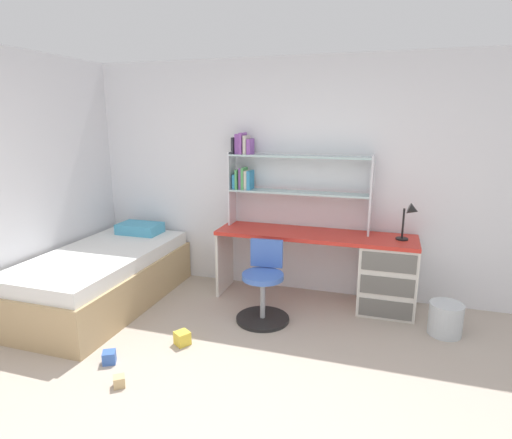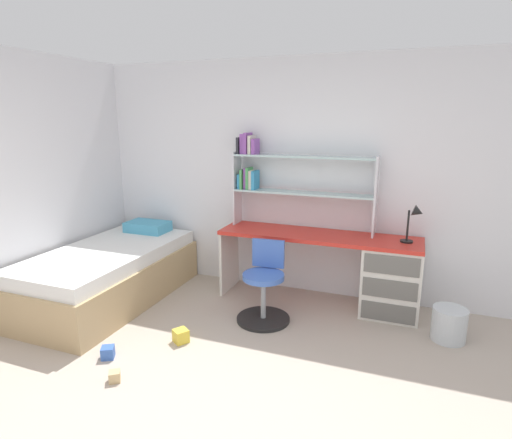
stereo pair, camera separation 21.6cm
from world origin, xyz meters
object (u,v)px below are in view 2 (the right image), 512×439
Objects in this scene: toy_block_yellow_0 at (181,336)px; toy_block_blue_2 at (108,352)px; desk at (371,271)px; bookshelf_hutch at (282,174)px; bed_platform at (109,274)px; waste_bin at (449,324)px; swivel_chair at (264,290)px; desk_lamp at (415,218)px; toy_block_natural_1 at (115,376)px.

toy_block_yellow_0 is 1.17× the size of toy_block_blue_2.
desk is 17.68× the size of toy_block_yellow_0.
desk is at bearing -8.30° from bookshelf_hutch.
bed_platform is 6.73× the size of waste_bin.
swivel_chair is 1.50m from toy_block_blue_2.
waste_bin is at bearing 7.24° from swivel_chair.
bed_platform is (-3.04, -0.72, -0.72)m from desk_lamp.
toy_block_yellow_0 is (-0.54, -0.67, -0.24)m from swivel_chair.
bookshelf_hutch is at bearing 70.79° from toy_block_yellow_0.
swivel_chair is at bearing -156.89° from desk_lamp.
swivel_chair is (-1.31, -0.56, -0.71)m from desk_lamp.
desk reaches higher than bed_platform.
desk_lamp is 0.50× the size of swivel_chair.
desk is 25.26× the size of toy_block_natural_1.
bed_platform is at bearing 130.38° from toy_block_natural_1.
bed_platform reaches higher than toy_block_blue_2.
bookshelf_hutch is 1.42m from desk_lamp.
toy_block_natural_1 is at bearing -130.67° from desk.
bed_platform is 24.59× the size of toy_block_natural_1.
bookshelf_hutch is 4.00× the size of desk_lamp.
swivel_chair is 0.38× the size of bed_platform.
toy_block_natural_1 is at bearing -49.62° from bed_platform.
desk_lamp is at bearing 23.11° from swivel_chair.
desk is 20.70× the size of toy_block_blue_2.
bed_platform is at bearing -173.79° from waste_bin.
bookshelf_hutch is at bearing 94.33° from swivel_chair.
desk_lamp reaches higher than toy_block_yellow_0.
toy_block_natural_1 is (-2.02, -1.91, -0.97)m from desk_lamp.
bookshelf_hutch is 18.73× the size of toy_block_natural_1.
toy_block_blue_2 is at bearing -143.77° from desk_lamp.
swivel_chair reaches higher than desk.
desk_lamp reaches higher than toy_block_blue_2.
toy_block_blue_2 is at bearing -116.59° from bookshelf_hutch.
bookshelf_hutch is 2.16m from bed_platform.
bookshelf_hutch is at bearing 171.70° from desk.
toy_block_yellow_0 is (-0.48, -1.39, -1.29)m from bookshelf_hutch.
desk is 1.11m from swivel_chair.
waste_bin is at bearing -16.32° from bookshelf_hutch.
swivel_chair is at bearing -85.67° from bookshelf_hutch.
bookshelf_hutch is 2.53m from toy_block_natural_1.
swivel_chair is 1.69m from waste_bin.
bed_platform is 20.15× the size of toy_block_blue_2.
swivel_chair reaches higher than toy_block_natural_1.
waste_bin is at bearing -44.27° from desk_lamp.
toy_block_blue_2 is (-0.97, -1.11, -0.25)m from swivel_chair.
bed_platform reaches higher than toy_block_natural_1.
desk is 1.37m from bookshelf_hutch.
toy_block_natural_1 is 0.35m from toy_block_blue_2.
toy_block_blue_2 is (-1.91, -1.68, -0.37)m from desk.
swivel_chair is 7.74× the size of toy_block_blue_2.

